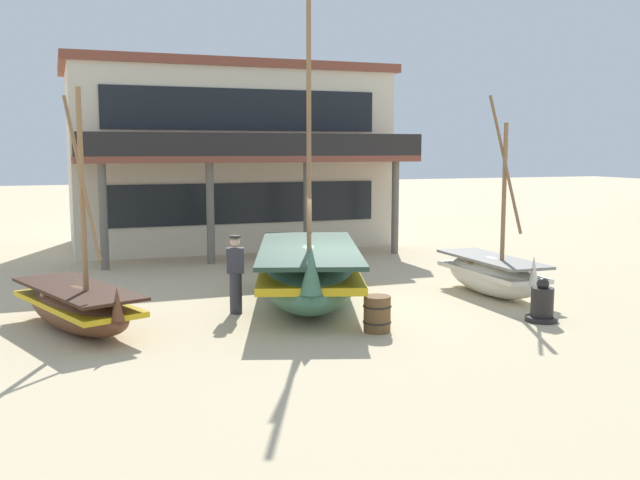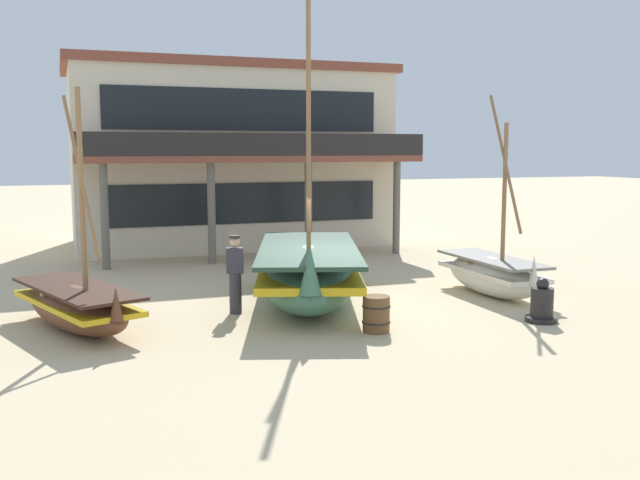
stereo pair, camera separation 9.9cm
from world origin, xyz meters
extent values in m
plane|color=#CCB78E|center=(0.00, 0.00, 0.00)|extent=(120.00, 120.00, 0.00)
ellipsoid|color=silver|center=(4.04, 0.03, 0.46)|extent=(1.15, 3.42, 0.91)
cube|color=silver|center=(4.04, 0.03, 0.57)|extent=(1.16, 3.28, 0.11)
cube|color=gray|center=(4.04, 0.03, 0.88)|extent=(1.18, 3.35, 0.06)
cone|color=silver|center=(4.02, -1.60, 0.87)|extent=(0.22, 0.22, 0.64)
cylinder|color=olive|center=(4.04, -0.40, 2.37)|extent=(0.10, 0.10, 3.46)
cylinder|color=olive|center=(4.04, -0.40, 3.18)|extent=(0.09, 1.45, 3.17)
cube|color=olive|center=(4.05, 0.28, 0.78)|extent=(1.05, 0.17, 0.06)
ellipsoid|color=#427056|center=(-0.43, 0.58, 0.66)|extent=(3.82, 6.12, 1.32)
cube|color=gold|center=(-0.43, 0.58, 0.83)|extent=(3.77, 5.91, 0.16)
cube|color=#243D2F|center=(-0.43, 0.58, 1.27)|extent=(3.84, 6.03, 0.09)
cone|color=#427056|center=(-1.31, -2.04, 1.26)|extent=(0.53, 0.53, 0.93)
cylinder|color=olive|center=(-0.66, -0.10, 3.77)|extent=(0.10, 0.10, 5.69)
cylinder|color=olive|center=(-0.66, -0.10, 4.23)|extent=(0.79, 2.18, 4.82)
cube|color=olive|center=(-0.30, 0.99, 1.13)|extent=(1.95, 0.79, 0.06)
ellipsoid|color=brown|center=(-5.42, -0.04, 0.43)|extent=(2.44, 3.92, 0.86)
cube|color=gold|center=(-5.42, -0.04, 0.53)|extent=(2.40, 3.79, 0.10)
cube|color=#351E13|center=(-5.42, -0.04, 0.82)|extent=(2.45, 3.87, 0.06)
cone|color=brown|center=(-4.79, -1.72, 0.81)|extent=(0.31, 0.31, 0.60)
cylinder|color=olive|center=(-5.25, -0.48, 2.61)|extent=(0.10, 0.10, 4.03)
cylinder|color=olive|center=(-5.25, -0.48, 3.00)|extent=(0.56, 1.35, 3.02)
cube|color=olive|center=(-5.51, 0.22, 0.73)|extent=(1.15, 0.55, 0.06)
cylinder|color=#33333D|center=(-2.20, 0.26, 0.44)|extent=(0.26, 0.26, 0.88)
cube|color=#383842|center=(-2.20, 0.26, 1.15)|extent=(0.41, 0.31, 0.54)
sphere|color=beige|center=(-2.20, 0.26, 1.54)|extent=(0.22, 0.22, 0.22)
cylinder|color=#2D2823|center=(-2.20, 0.26, 1.66)|extent=(0.24, 0.24, 0.05)
cylinder|color=black|center=(3.49, -2.61, 0.05)|extent=(0.65, 0.65, 0.10)
cylinder|color=black|center=(3.49, -2.61, 0.40)|extent=(0.46, 0.46, 0.60)
sphere|color=black|center=(3.49, -2.61, 0.78)|extent=(0.25, 0.25, 0.25)
cylinder|color=brown|center=(-0.02, -2.20, 0.35)|extent=(0.52, 0.52, 0.70)
torus|color=black|center=(-0.02, -2.20, 0.50)|extent=(0.56, 0.56, 0.03)
torus|color=black|center=(-0.02, -2.20, 0.20)|extent=(0.56, 0.56, 0.03)
cube|color=beige|center=(0.25, 11.58, 3.09)|extent=(10.95, 5.53, 6.18)
cube|color=brown|center=(0.25, 11.58, 6.33)|extent=(11.38, 5.75, 0.30)
cube|color=black|center=(0.25, 8.78, 1.70)|extent=(9.19, 0.06, 1.36)
cube|color=black|center=(0.25, 8.78, 4.79)|extent=(9.19, 0.06, 1.36)
cube|color=brown|center=(0.25, 7.77, 3.19)|extent=(10.95, 2.09, 0.20)
cylinder|color=#666056|center=(-4.44, 7.04, 1.54)|extent=(0.24, 0.24, 3.09)
cylinder|color=#666056|center=(-1.31, 7.04, 1.54)|extent=(0.24, 0.24, 3.09)
cylinder|color=#666056|center=(1.81, 7.04, 1.54)|extent=(0.24, 0.24, 3.09)
cylinder|color=#666056|center=(4.94, 7.04, 1.54)|extent=(0.24, 0.24, 3.09)
cube|color=black|center=(0.25, 6.77, 3.64)|extent=(10.95, 0.08, 0.70)
camera|label=1|loc=(-5.73, -14.37, 3.50)|focal=39.99mm
camera|label=2|loc=(-5.64, -14.40, 3.50)|focal=39.99mm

